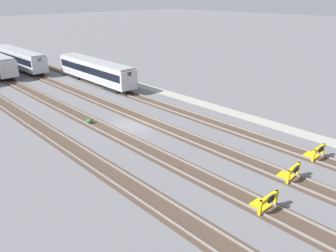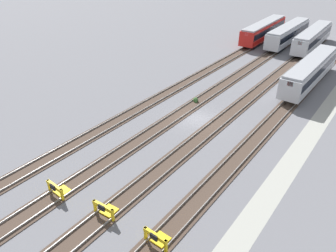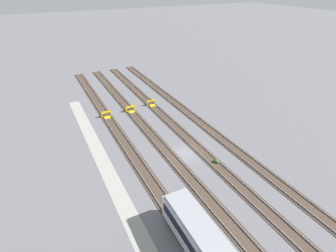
{
  "view_description": "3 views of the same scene",
  "coord_description": "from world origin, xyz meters",
  "px_view_note": "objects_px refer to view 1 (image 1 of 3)",
  "views": [
    {
      "loc": [
        -26.61,
        19.71,
        13.47
      ],
      "look_at": [
        -5.9,
        -0.0,
        1.8
      ],
      "focal_mm": 35.0,
      "sensor_mm": 36.0,
      "label": 1
    },
    {
      "loc": [
        -29.12,
        -17.09,
        18.36
      ],
      "look_at": [
        -5.9,
        -0.0,
        1.8
      ],
      "focal_mm": 35.0,
      "sensor_mm": 36.0,
      "label": 2
    },
    {
      "loc": [
        27.3,
        -17.11,
        23.16
      ],
      "look_at": [
        -5.9,
        -0.0,
        1.8
      ],
      "focal_mm": 28.0,
      "sensor_mm": 36.0,
      "label": 3
    }
  ],
  "objects_px": {
    "subway_car_front_row_leftmost": "(19,59)",
    "bumper_stop_middle_track": "(265,202)",
    "bumper_stop_nearest_track": "(315,153)",
    "subway_car_front_row_centre": "(95,71)",
    "bumper_stop_near_inner_track": "(290,173)",
    "weed_clump": "(90,121)"
  },
  "relations": [
    {
      "from": "bumper_stop_middle_track",
      "to": "subway_car_front_row_leftmost",
      "type": "bearing_deg",
      "value": -5.0
    },
    {
      "from": "bumper_stop_near_inner_track",
      "to": "bumper_stop_nearest_track",
      "type": "bearing_deg",
      "value": -88.17
    },
    {
      "from": "subway_car_front_row_centre",
      "to": "bumper_stop_nearest_track",
      "type": "distance_m",
      "value": 35.37
    },
    {
      "from": "subway_car_front_row_centre",
      "to": "weed_clump",
      "type": "relative_size",
      "value": 19.59
    },
    {
      "from": "subway_car_front_row_leftmost",
      "to": "bumper_stop_nearest_track",
      "type": "xyz_separation_m",
      "value": [
        -54.1,
        -4.88,
        -1.53
      ]
    },
    {
      "from": "subway_car_front_row_centre",
      "to": "bumper_stop_near_inner_track",
      "type": "height_order",
      "value": "subway_car_front_row_centre"
    },
    {
      "from": "subway_car_front_row_centre",
      "to": "bumper_stop_nearest_track",
      "type": "relative_size",
      "value": 8.98
    },
    {
      "from": "subway_car_front_row_leftmost",
      "to": "subway_car_front_row_centre",
      "type": "bearing_deg",
      "value": -165.56
    },
    {
      "from": "subway_car_front_row_leftmost",
      "to": "subway_car_front_row_centre",
      "type": "xyz_separation_m",
      "value": [
        -18.76,
        -4.83,
        0.0
      ]
    },
    {
      "from": "subway_car_front_row_centre",
      "to": "bumper_stop_near_inner_track",
      "type": "relative_size",
      "value": 8.97
    },
    {
      "from": "subway_car_front_row_centre",
      "to": "weed_clump",
      "type": "xyz_separation_m",
      "value": [
        -14.53,
        9.96,
        -1.8
      ]
    },
    {
      "from": "subway_car_front_row_leftmost",
      "to": "bumper_stop_middle_track",
      "type": "height_order",
      "value": "subway_car_front_row_leftmost"
    },
    {
      "from": "bumper_stop_nearest_track",
      "to": "bumper_stop_middle_track",
      "type": "bearing_deg",
      "value": 95.05
    },
    {
      "from": "subway_car_front_row_centre",
      "to": "bumper_stop_middle_track",
      "type": "relative_size",
      "value": 8.97
    },
    {
      "from": "subway_car_front_row_centre",
      "to": "weed_clump",
      "type": "distance_m",
      "value": 17.7
    },
    {
      "from": "bumper_stop_near_inner_track",
      "to": "bumper_stop_middle_track",
      "type": "relative_size",
      "value": 1.0
    },
    {
      "from": "subway_car_front_row_leftmost",
      "to": "bumper_stop_nearest_track",
      "type": "distance_m",
      "value": 54.34
    },
    {
      "from": "bumper_stop_middle_track",
      "to": "weed_clump",
      "type": "relative_size",
      "value": 2.18
    },
    {
      "from": "subway_car_front_row_centre",
      "to": "weed_clump",
      "type": "bearing_deg",
      "value": 145.57
    },
    {
      "from": "bumper_stop_nearest_track",
      "to": "bumper_stop_middle_track",
      "type": "distance_m",
      "value": 9.73
    },
    {
      "from": "bumper_stop_nearest_track",
      "to": "bumper_stop_middle_track",
      "type": "xyz_separation_m",
      "value": [
        -0.86,
        9.69,
        0.0
      ]
    },
    {
      "from": "bumper_stop_near_inner_track",
      "to": "bumper_stop_middle_track",
      "type": "xyz_separation_m",
      "value": [
        -0.7,
        4.82,
        0.0
      ]
    }
  ]
}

